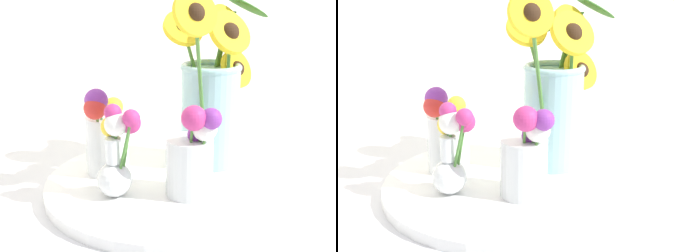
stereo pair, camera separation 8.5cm
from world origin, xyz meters
The scene contains 6 objects.
ground_plane centered at (0.00, 0.00, 0.00)m, with size 6.00×6.00×0.00m, color silver.
serving_tray centered at (-0.03, 0.10, 0.01)m, with size 0.46×0.46×0.02m.
mason_jar_sunflowers centered at (0.10, 0.12, 0.16)m, with size 0.29×0.22×0.36m.
vase_small_center centered at (-0.03, 0.02, 0.09)m, with size 0.08×0.10×0.17m.
vase_bulb_right centered at (-0.14, 0.10, 0.10)m, with size 0.08×0.09×0.17m.
vase_small_back centered at (-0.10, 0.20, 0.10)m, with size 0.11×0.09×0.17m.
Camera 2 is at (-0.44, -0.60, 0.39)m, focal length 50.00 mm.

